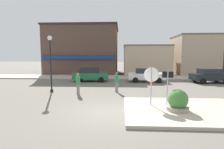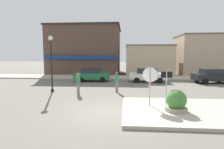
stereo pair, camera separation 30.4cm
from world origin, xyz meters
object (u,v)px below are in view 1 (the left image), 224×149
object	(u,v)px
parked_car_second	(146,75)
planter	(178,102)
lamp_post	(50,55)
pedestrian_crossing_near	(78,83)
pedestrian_crossing_far	(117,82)
stop_sign	(151,81)
parked_car_nearest	(91,74)
one_way_sign	(167,84)
parked_car_third	(210,75)

from	to	relation	value
parked_car_second	planter	bearing A→B (deg)	-89.45
lamp_post	pedestrian_crossing_near	world-z (taller)	lamp_post
planter	pedestrian_crossing_near	world-z (taller)	pedestrian_crossing_near
pedestrian_crossing_near	pedestrian_crossing_far	size ratio (longest dim) A/B	1.00
planter	pedestrian_crossing_near	distance (m)	7.42
stop_sign	pedestrian_crossing_near	xyz separation A→B (m)	(-4.95, 3.21, -0.65)
planter	parked_car_second	world-z (taller)	parked_car_second
parked_car_nearest	parked_car_second	bearing A→B (deg)	-0.87
parked_car_nearest	pedestrian_crossing_far	world-z (taller)	pedestrian_crossing_far
lamp_post	parked_car_second	bearing A→B (deg)	35.78
pedestrian_crossing_far	lamp_post	bearing A→B (deg)	-177.51
planter	parked_car_nearest	bearing A→B (deg)	120.30
stop_sign	pedestrian_crossing_far	distance (m)	4.63
planter	pedestrian_crossing_near	size ratio (longest dim) A/B	0.76
stop_sign	parked_car_nearest	bearing A→B (deg)	117.46
one_way_sign	lamp_post	size ratio (longest dim) A/B	0.46
parked_car_second	parked_car_third	world-z (taller)	same
parked_car_nearest	planter	bearing A→B (deg)	-59.70
parked_car_second	lamp_post	bearing A→B (deg)	-144.22
lamp_post	parked_car_second	world-z (taller)	lamp_post
pedestrian_crossing_near	stop_sign	bearing A→B (deg)	-32.92
one_way_sign	lamp_post	xyz separation A→B (m)	(-8.18, 3.90, 1.63)
stop_sign	one_way_sign	bearing A→B (deg)	-1.77
lamp_post	parked_car_nearest	bearing A→B (deg)	71.21
one_way_sign	parked_car_second	size ratio (longest dim) A/B	0.52
stop_sign	lamp_post	bearing A→B (deg)	152.02
stop_sign	pedestrian_crossing_far	bearing A→B (deg)	116.47
planter	parked_car_third	size ratio (longest dim) A/B	0.30
one_way_sign	pedestrian_crossing_far	size ratio (longest dim) A/B	1.30
stop_sign	planter	world-z (taller)	stop_sign
parked_car_second	pedestrian_crossing_far	size ratio (longest dim) A/B	2.52
one_way_sign	parked_car_nearest	size ratio (longest dim) A/B	0.52
parked_car_nearest	parked_car_second	distance (m)	6.29
one_way_sign	parked_car_nearest	distance (m)	11.75
stop_sign	parked_car_second	bearing A→B (deg)	83.72
lamp_post	pedestrian_crossing_near	xyz separation A→B (m)	(2.34, -0.66, -2.09)
planter	parked_car_third	xyz separation A→B (m)	(6.72, 10.50, 0.25)
stop_sign	pedestrian_crossing_far	xyz separation A→B (m)	(-2.04, 4.10, -0.65)
parked_car_second	stop_sign	bearing A→B (deg)	-96.28
parked_car_second	pedestrian_crossing_far	bearing A→B (deg)	-118.33
lamp_post	parked_car_third	distance (m)	16.37
planter	pedestrian_crossing_far	xyz separation A→B (m)	(-3.24, 5.04, 0.31)
planter	lamp_post	world-z (taller)	lamp_post
lamp_post	pedestrian_crossing_far	size ratio (longest dim) A/B	2.82
parked_car_nearest	stop_sign	bearing A→B (deg)	-62.54
lamp_post	parked_car_nearest	world-z (taller)	lamp_post
stop_sign	planter	size ratio (longest dim) A/B	1.88
parked_car_nearest	pedestrian_crossing_far	distance (m)	6.70
parked_car_third	pedestrian_crossing_far	xyz separation A→B (m)	(-9.95, -5.47, 0.06)
one_way_sign	pedestrian_crossing_far	world-z (taller)	one_way_sign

